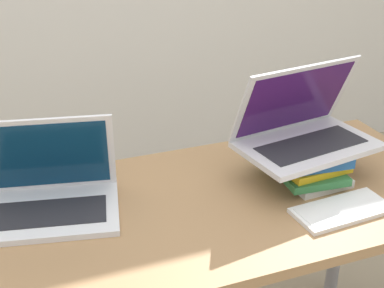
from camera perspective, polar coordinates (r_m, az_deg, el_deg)
name	(u,v)px	position (r m, az deg, el deg)	size (l,w,h in m)	color
desk	(188,232)	(1.47, -0.46, -9.35)	(1.55, 0.64, 0.73)	#9E754C
laptop_left	(49,193)	(1.43, -14.98, -5.07)	(0.39, 0.31, 0.25)	silver
book_stack	(304,161)	(1.57, 11.83, -1.82)	(0.23, 0.29, 0.10)	white
laptop_on_books	(304,130)	(1.54, 11.82, 1.49)	(0.41, 0.30, 0.24)	silver
wireless_keyboard	(342,210)	(1.45, 15.72, -6.79)	(0.27, 0.13, 0.01)	white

